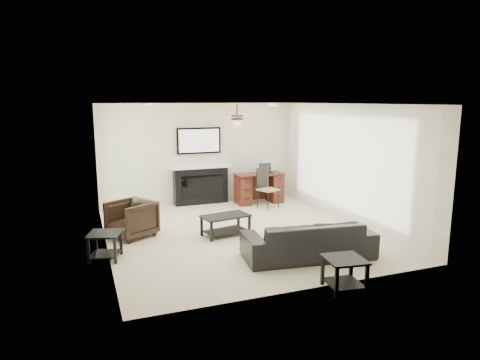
{
  "coord_description": "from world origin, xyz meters",
  "views": [
    {
      "loc": [
        -2.85,
        -7.59,
        2.57
      ],
      "look_at": [
        0.01,
        -0.02,
        1.05
      ],
      "focal_mm": 32.0,
      "sensor_mm": 36.0,
      "label": 1
    }
  ],
  "objects": [
    {
      "name": "desk_chair",
      "position": [
        1.35,
        1.59,
        0.48
      ],
      "size": [
        0.55,
        0.56,
        0.97
      ],
      "primitive_type": "cube",
      "rotation": [
        0.0,
        0.0,
        0.37
      ],
      "color": "black",
      "rests_on": "ground"
    },
    {
      "name": "fireplace_unit",
      "position": [
        -0.05,
        2.58,
        0.95
      ],
      "size": [
        1.52,
        0.34,
        1.91
      ],
      "primitive_type": "cube",
      "color": "black",
      "rests_on": "ground"
    },
    {
      "name": "sofa",
      "position": [
        0.59,
        -1.68,
        0.31
      ],
      "size": [
        2.23,
        1.1,
        0.63
      ],
      "primitive_type": "imported",
      "rotation": [
        0.0,
        0.0,
        3.01
      ],
      "color": "black",
      "rests_on": "ground"
    },
    {
      "name": "desk",
      "position": [
        1.35,
        2.14,
        0.38
      ],
      "size": [
        1.22,
        0.56,
        0.76
      ],
      "primitive_type": "cube",
      "color": "#3D1D0F",
      "rests_on": "ground"
    },
    {
      "name": "end_table_left",
      "position": [
        -2.56,
        -0.58,
        0.23
      ],
      "size": [
        0.63,
        0.63,
        0.45
      ],
      "primitive_type": "cube",
      "rotation": [
        0.0,
        0.0,
        -0.31
      ],
      "color": "black",
      "rests_on": "ground"
    },
    {
      "name": "end_table_near",
      "position": [
        0.44,
        -2.93,
        0.23
      ],
      "size": [
        0.58,
        0.58,
        0.45
      ],
      "primitive_type": "cube",
      "rotation": [
        0.0,
        0.0,
        -0.13
      ],
      "color": "black",
      "rests_on": "ground"
    },
    {
      "name": "coffee_table",
      "position": [
        -0.31,
        -0.08,
        0.2
      ],
      "size": [
        0.97,
        0.65,
        0.4
      ],
      "primitive_type": "cube",
      "rotation": [
        0.0,
        0.0,
        0.17
      ],
      "color": "black",
      "rests_on": "ground"
    },
    {
      "name": "armchair",
      "position": [
        -2.01,
        0.47,
        0.35
      ],
      "size": [
        1.04,
        1.03,
        0.7
      ],
      "primitive_type": "imported",
      "rotation": [
        0.0,
        0.0,
        -1.07
      ],
      "color": "black",
      "rests_on": "ground"
    },
    {
      "name": "room_shell",
      "position": [
        0.19,
        0.08,
        1.68
      ],
      "size": [
        5.5,
        5.54,
        2.52
      ],
      "color": "beige",
      "rests_on": "ground"
    },
    {
      "name": "laptop",
      "position": [
        1.55,
        2.12,
        0.88
      ],
      "size": [
        0.33,
        0.24,
        0.23
      ],
      "primitive_type": "cube",
      "color": "black",
      "rests_on": "desk"
    }
  ]
}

